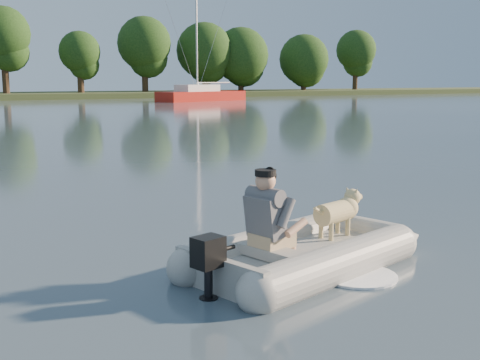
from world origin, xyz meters
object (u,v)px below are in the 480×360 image
dinghy (307,220)px  man (266,213)px  dog (335,216)px  sailboat (201,95)px

dinghy → man: man is taller
man → dog: man is taller
dinghy → sailboat: 50.61m
dog → sailboat: sailboat is taller
dinghy → dog: (0.55, 0.22, -0.06)m
dinghy → dog: size_ratio=5.23×
man → sailboat: 50.99m
man → dog: (1.17, 0.37, -0.24)m
dinghy → dog: bearing=4.6°
dinghy → man: size_ratio=4.53×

